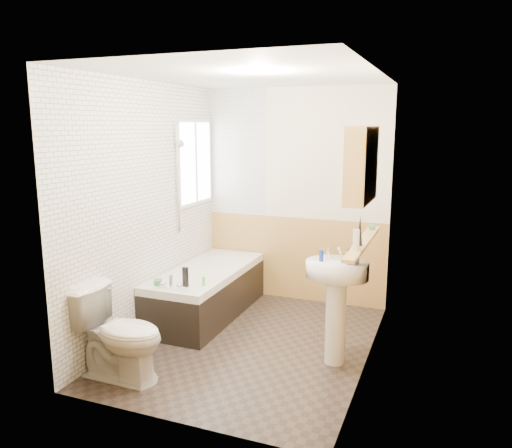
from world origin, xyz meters
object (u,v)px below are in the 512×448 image
Objects in this scene: medicine_cabinet at (361,164)px; pine_shelf at (363,242)px; bathtub at (207,291)px; toilet at (119,334)px; sink at (336,291)px.

pine_shelf is at bearing 69.97° from medicine_cabinet.
toilet is at bearing -91.12° from bathtub.
toilet is 2.41m from medicine_cabinet.
toilet is (-0.03, -1.53, 0.11)m from bathtub.
pine_shelf reaches higher than toilet.
toilet is 0.75× the size of sink.
sink is 0.49m from pine_shelf.
sink is at bearing -164.87° from pine_shelf.
bathtub is at bearing 159.81° from medicine_cabinet.
sink reaches higher than bathtub.
medicine_cabinet is (0.17, -0.02, 1.10)m from sink.
toilet is at bearing -153.36° from medicine_cabinet.
medicine_cabinet is at bearing -110.03° from pine_shelf.
medicine_cabinet is at bearing -61.87° from toilet.
bathtub is 2.03m from pine_shelf.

